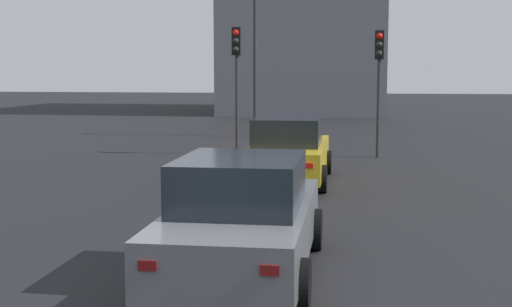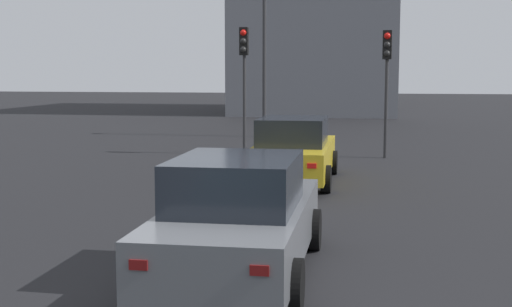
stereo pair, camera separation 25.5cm
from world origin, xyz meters
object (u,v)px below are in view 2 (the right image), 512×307
object	(u,v)px
traffic_light_near_right	(387,67)
street_lamp_kerbside	(264,41)
car_yellow_lead	(293,151)
car_grey_second	(239,218)
traffic_light_near_left	(244,64)

from	to	relation	value
traffic_light_near_right	street_lamp_kerbside	size ratio (longest dim) A/B	0.59
car_yellow_lead	car_grey_second	distance (m)	8.05
traffic_light_near_left	traffic_light_near_right	xyz separation A→B (m)	(-0.06, -4.60, -0.10)
car_yellow_lead	car_grey_second	size ratio (longest dim) A/B	1.02
traffic_light_near_left	street_lamp_kerbside	world-z (taller)	street_lamp_kerbside
car_yellow_lead	car_grey_second	xyz separation A→B (m)	(-8.05, -0.24, 0.00)
car_yellow_lead	traffic_light_near_right	xyz separation A→B (m)	(5.34, -2.29, 2.12)
traffic_light_near_left	car_grey_second	bearing A→B (deg)	11.87
car_yellow_lead	traffic_light_near_right	world-z (taller)	traffic_light_near_right
traffic_light_near_right	street_lamp_kerbside	xyz separation A→B (m)	(6.55, 4.99, 1.13)
car_grey_second	traffic_light_near_left	bearing A→B (deg)	9.92
traffic_light_near_left	street_lamp_kerbside	distance (m)	6.59
traffic_light_near_left	traffic_light_near_right	distance (m)	4.60
car_grey_second	traffic_light_near_right	bearing A→B (deg)	-9.50
car_yellow_lead	traffic_light_near_left	distance (m)	6.28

